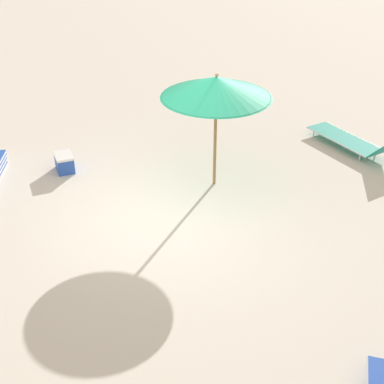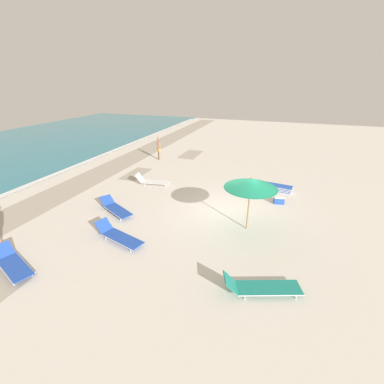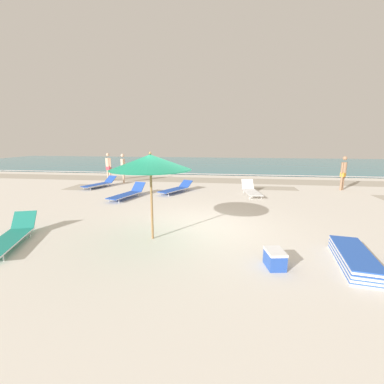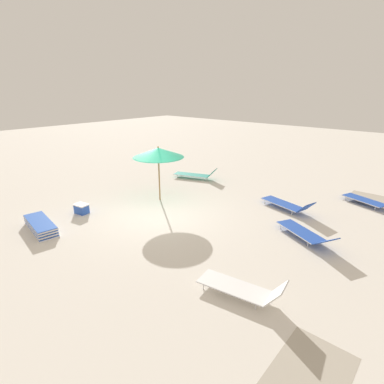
% 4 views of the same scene
% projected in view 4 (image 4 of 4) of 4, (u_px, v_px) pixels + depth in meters
% --- Properties ---
extents(ground_plane, '(60.00, 60.00, 0.16)m').
position_uv_depth(ground_plane, '(157.00, 214.00, 11.48)').
color(ground_plane, silver).
extents(beach_umbrella, '(2.09, 2.09, 2.30)m').
position_uv_depth(beach_umbrella, '(158.00, 153.00, 12.10)').
color(beach_umbrella, '#9E7547').
rests_on(beach_umbrella, ground_plane).
extents(lounger_stack, '(0.89, 1.95, 0.32)m').
position_uv_depth(lounger_stack, '(41.00, 226.00, 9.99)').
color(lounger_stack, blue).
rests_on(lounger_stack, ground_plane).
extents(sun_lounger_under_umbrella, '(1.34, 2.32, 0.59)m').
position_uv_depth(sun_lounger_under_umbrella, '(196.00, 174.00, 15.69)').
color(sun_lounger_under_umbrella, '#1E8475').
rests_on(sun_lounger_under_umbrella, ground_plane).
extents(sun_lounger_beside_umbrella, '(1.29, 2.16, 0.53)m').
position_uv_depth(sun_lounger_beside_umbrella, '(370.00, 201.00, 12.04)').
color(sun_lounger_beside_umbrella, blue).
rests_on(sun_lounger_beside_umbrella, ground_plane).
extents(sun_lounger_near_water_left, '(1.17, 2.25, 0.58)m').
position_uv_depth(sun_lounger_near_water_left, '(287.00, 204.00, 11.68)').
color(sun_lounger_near_water_left, blue).
rests_on(sun_lounger_near_water_left, ground_plane).
extents(sun_lounger_near_water_right, '(0.91, 2.07, 0.62)m').
position_uv_depth(sun_lounger_near_water_right, '(242.00, 288.00, 6.79)').
color(sun_lounger_near_water_right, white).
rests_on(sun_lounger_near_water_right, ground_plane).
extents(sun_lounger_mid_beach_solo, '(1.51, 2.17, 0.50)m').
position_uv_depth(sun_lounger_mid_beach_solo, '(305.00, 233.00, 9.39)').
color(sun_lounger_mid_beach_solo, blue).
rests_on(sun_lounger_mid_beach_solo, ground_plane).
extents(cooler_box, '(0.44, 0.55, 0.37)m').
position_uv_depth(cooler_box, '(82.00, 209.00, 11.33)').
color(cooler_box, blue).
rests_on(cooler_box, ground_plane).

